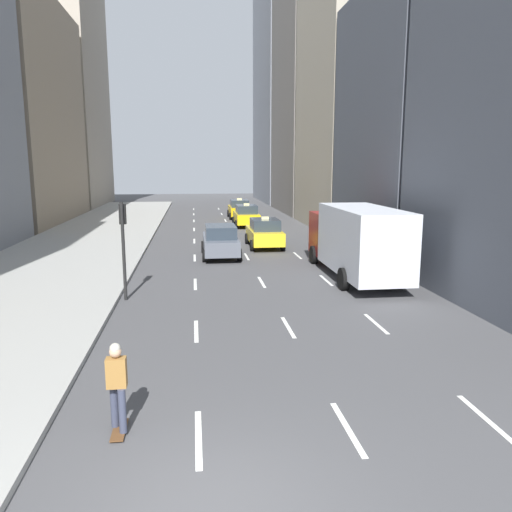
% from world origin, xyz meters
% --- Properties ---
extents(ground_plane, '(160.00, 160.00, 0.00)m').
position_xyz_m(ground_plane, '(0.00, 0.00, 0.00)').
color(ground_plane, '#474749').
extents(sidewalk_left, '(8.00, 66.00, 0.15)m').
position_xyz_m(sidewalk_left, '(-7.00, 27.00, 0.07)').
color(sidewalk_left, '#9E9E99').
rests_on(sidewalk_left, ground).
extents(lane_markings, '(5.72, 56.00, 0.01)m').
position_xyz_m(lane_markings, '(2.60, 23.00, 0.01)').
color(lane_markings, white).
rests_on(lane_markings, ground).
extents(building_row_left, '(6.00, 65.08, 37.28)m').
position_xyz_m(building_row_left, '(-14.00, 36.13, 13.41)').
color(building_row_left, gray).
rests_on(building_row_left, ground).
extents(building_row_right, '(6.00, 69.03, 30.16)m').
position_xyz_m(building_row_right, '(12.00, 37.82, 13.54)').
color(building_row_right, '#4C515B').
rests_on(building_row_right, ground).
extents(taxi_lead, '(2.02, 4.40, 1.87)m').
position_xyz_m(taxi_lead, '(4.00, 39.70, 0.88)').
color(taxi_lead, yellow).
rests_on(taxi_lead, ground).
extents(taxi_second, '(2.02, 4.40, 1.87)m').
position_xyz_m(taxi_second, '(4.00, 23.02, 0.88)').
color(taxi_second, yellow).
rests_on(taxi_second, ground).
extents(taxi_third, '(2.02, 4.40, 1.87)m').
position_xyz_m(taxi_third, '(4.00, 33.47, 0.88)').
color(taxi_third, yellow).
rests_on(taxi_third, ground).
extents(sedan_black_near, '(2.02, 4.53, 1.74)m').
position_xyz_m(sedan_black_near, '(1.20, 20.13, 0.88)').
color(sedan_black_near, '#565B66').
rests_on(sedan_black_near, ground).
extents(box_truck, '(2.58, 8.40, 3.15)m').
position_xyz_m(box_truck, '(6.80, 14.45, 1.71)').
color(box_truck, maroon).
rests_on(box_truck, ground).
extents(skateboarder, '(0.36, 0.80, 1.75)m').
position_xyz_m(skateboarder, '(-1.66, 2.39, 0.96)').
color(skateboarder, brown).
rests_on(skateboarder, ground).
extents(traffic_light_pole, '(0.24, 0.42, 3.60)m').
position_xyz_m(traffic_light_pole, '(-2.75, 11.95, 2.41)').
color(traffic_light_pole, black).
rests_on(traffic_light_pole, ground).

